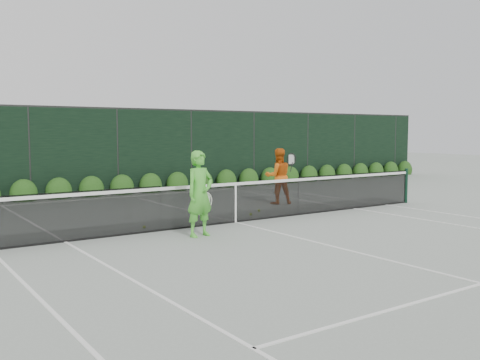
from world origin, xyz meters
TOP-DOWN VIEW (x-y plane):
  - ground at (0.00, 0.00)m, footprint 80.00×80.00m
  - tennis_net at (-0.02, 0.00)m, footprint 12.90×0.10m
  - player_woman at (-1.57, -1.00)m, footprint 0.73×0.54m
  - player_man at (2.95, 2.03)m, footprint 1.01×0.90m
  - court_lines at (0.00, 0.00)m, footprint 11.03×23.83m
  - windscreen_fence at (0.00, -2.71)m, footprint 32.00×21.07m
  - hedge_row at (-0.00, 7.15)m, footprint 31.66×0.65m
  - tennis_balls at (0.10, 0.77)m, footprint 3.76×0.65m

SIDE VIEW (x-z plane):
  - ground at x=0.00m, z-range 0.00..0.00m
  - court_lines at x=0.00m, z-range 0.00..0.01m
  - tennis_balls at x=0.10m, z-range 0.00..0.07m
  - hedge_row at x=0.00m, z-range -0.23..0.70m
  - tennis_net at x=-0.02m, z-range 0.00..1.07m
  - player_man at x=2.95m, z-range 0.00..1.70m
  - player_woman at x=-1.57m, z-range 0.00..1.81m
  - windscreen_fence at x=0.00m, z-range -0.02..3.04m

